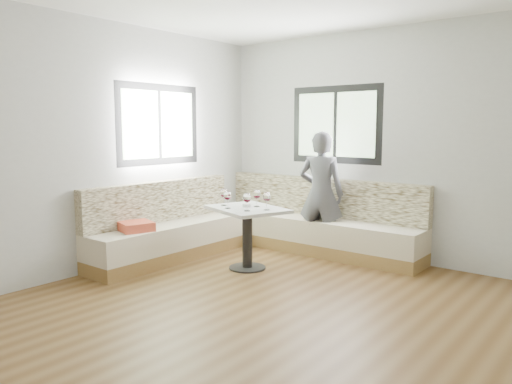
% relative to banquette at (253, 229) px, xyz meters
% --- Properties ---
extents(room, '(5.01, 5.01, 2.81)m').
position_rel_banquette_xyz_m(room, '(1.51, -1.55, 1.08)').
color(room, brown).
rests_on(room, ground).
extents(banquette, '(2.90, 2.80, 0.95)m').
position_rel_banquette_xyz_m(banquette, '(0.00, 0.00, 0.00)').
color(banquette, olive).
rests_on(banquette, ground).
extents(table, '(1.04, 0.92, 0.71)m').
position_rel_banquette_xyz_m(table, '(0.37, -0.55, 0.20)').
color(table, black).
rests_on(table, ground).
extents(person, '(0.65, 0.51, 1.57)m').
position_rel_banquette_xyz_m(person, '(0.69, 0.52, 0.46)').
color(person, '#49494E').
rests_on(person, ground).
extents(olive_ramekin, '(0.09, 0.09, 0.04)m').
position_rel_banquette_xyz_m(olive_ramekin, '(0.33, -0.52, 0.40)').
color(olive_ramekin, white).
rests_on(olive_ramekin, table).
extents(wine_glass_a, '(0.09, 0.09, 0.20)m').
position_rel_banquette_xyz_m(wine_glass_a, '(0.06, -0.60, 0.52)').
color(wine_glass_a, white).
rests_on(wine_glass_a, table).
extents(wine_glass_b, '(0.09, 0.09, 0.20)m').
position_rel_banquette_xyz_m(wine_glass_b, '(0.24, -0.74, 0.52)').
color(wine_glass_b, white).
rests_on(wine_glass_b, table).
extents(wine_glass_c, '(0.09, 0.09, 0.20)m').
position_rel_banquette_xyz_m(wine_glass_c, '(0.52, -0.74, 0.52)').
color(wine_glass_c, white).
rests_on(wine_glass_c, table).
extents(wine_glass_d, '(0.09, 0.09, 0.20)m').
position_rel_banquette_xyz_m(wine_glass_d, '(0.41, -0.44, 0.52)').
color(wine_glass_d, white).
rests_on(wine_glass_d, table).
extents(wine_glass_e, '(0.09, 0.09, 0.20)m').
position_rel_banquette_xyz_m(wine_glass_e, '(0.65, -0.55, 0.52)').
color(wine_glass_e, white).
rests_on(wine_glass_e, table).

